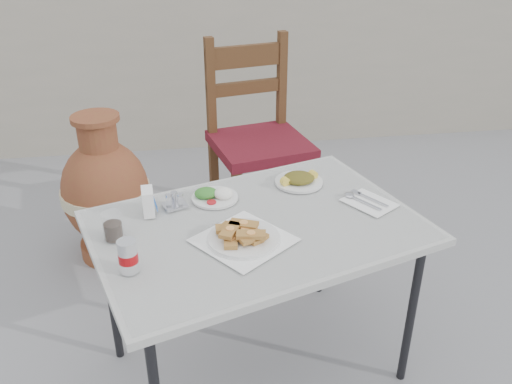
{
  "coord_description": "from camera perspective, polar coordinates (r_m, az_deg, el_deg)",
  "views": [
    {
      "loc": [
        -0.13,
        -1.46,
        1.65
      ],
      "look_at": [
        0.11,
        0.17,
        0.77
      ],
      "focal_mm": 38.0,
      "sensor_mm": 36.0,
      "label": 1
    }
  ],
  "objects": [
    {
      "name": "cafe_table",
      "position": [
        1.9,
        0.13,
        -4.54
      ],
      "size": [
        1.28,
        1.05,
        0.67
      ],
      "rotation": [
        0.0,
        0.0,
        0.31
      ],
      "color": "black",
      "rests_on": "ground"
    },
    {
      "name": "pide_plate",
      "position": [
        1.77,
        -1.31,
        -4.43
      ],
      "size": [
        0.38,
        0.38,
        0.06
      ],
      "rotation": [
        0.0,
        0.0,
        0.65
      ],
      "color": "white",
      "rests_on": "cafe_table"
    },
    {
      "name": "salad_rice_plate",
      "position": [
        2.03,
        -4.42,
        -0.32
      ],
      "size": [
        0.17,
        0.17,
        0.04
      ],
      "color": "white",
      "rests_on": "cafe_table"
    },
    {
      "name": "salad_chopped_plate",
      "position": [
        2.14,
        4.54,
        1.33
      ],
      "size": [
        0.19,
        0.19,
        0.04
      ],
      "color": "white",
      "rests_on": "cafe_table"
    },
    {
      "name": "soda_can",
      "position": [
        1.66,
        -13.32,
        -6.58
      ],
      "size": [
        0.06,
        0.06,
        0.11
      ],
      "color": "white",
      "rests_on": "cafe_table"
    },
    {
      "name": "cola_glass",
      "position": [
        1.83,
        -14.82,
        -3.65
      ],
      "size": [
        0.07,
        0.07,
        0.1
      ],
      "color": "white",
      "rests_on": "cafe_table"
    },
    {
      "name": "napkin_holder",
      "position": [
        1.95,
        -11.28,
        -1.01
      ],
      "size": [
        0.05,
        0.08,
        0.1
      ],
      "rotation": [
        0.0,
        0.0,
        0.07
      ],
      "color": "white",
      "rests_on": "cafe_table"
    },
    {
      "name": "condiment_caddy",
      "position": [
        1.99,
        -8.57,
        -1.04
      ],
      "size": [
        0.1,
        0.09,
        0.06
      ],
      "rotation": [
        0.0,
        0.0,
        0.36
      ],
      "color": "silver",
      "rests_on": "cafe_table"
    },
    {
      "name": "cutlery_napkin",
      "position": [
        2.05,
        11.5,
        -0.93
      ],
      "size": [
        0.21,
        0.22,
        0.01
      ],
      "rotation": [
        0.0,
        0.0,
        0.58
      ],
      "color": "white",
      "rests_on": "cafe_table"
    },
    {
      "name": "chair",
      "position": [
        2.88,
        0.13,
        5.67
      ],
      "size": [
        0.56,
        0.56,
        1.06
      ],
      "rotation": [
        0.0,
        0.0,
        0.21
      ],
      "color": "#391B0F",
      "rests_on": "ground"
    },
    {
      "name": "terracotta_urn",
      "position": [
        2.83,
        -15.51,
        -0.12
      ],
      "size": [
        0.44,
        0.44,
        0.77
      ],
      "color": "brown",
      "rests_on": "ground"
    },
    {
      "name": "back_wall",
      "position": [
        4.1,
        -6.48,
        13.09
      ],
      "size": [
        6.0,
        0.25,
        1.2
      ],
      "primitive_type": "cube",
      "color": "gray",
      "rests_on": "ground"
    }
  ]
}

